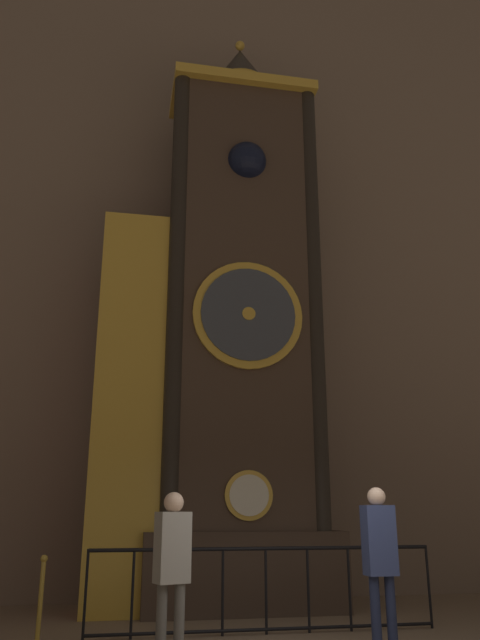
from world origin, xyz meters
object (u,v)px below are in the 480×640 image
at_px(clock_tower, 221,329).
at_px(visitor_near, 172,561).
at_px(stanchion_post, 39,617).
at_px(visitor_far, 380,554).

bearing_deg(clock_tower, visitor_near, -106.33).
relative_size(visitor_near, stanchion_post, 1.69).
relative_size(clock_tower, stanchion_post, 10.82).
height_order(clock_tower, stanchion_post, clock_tower).
bearing_deg(clock_tower, visitor_far, -72.52).
height_order(clock_tower, visitor_near, clock_tower).
bearing_deg(stanchion_post, clock_tower, 42.31).
relative_size(clock_tower, visitor_far, 6.18).
relative_size(visitor_far, stanchion_post, 1.75).
relative_size(visitor_near, visitor_far, 0.96).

